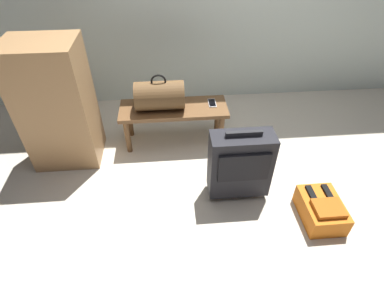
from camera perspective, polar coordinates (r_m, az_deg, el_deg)
ground_plane at (r=2.59m, az=7.91°, el=-8.79°), size 6.60×6.60×0.00m
bench at (r=2.87m, az=-3.46°, el=5.91°), size 1.00×0.36×0.39m
duffel_bag_brown at (r=2.77m, az=-6.12°, el=9.07°), size 0.44×0.26×0.34m
cell_phone at (r=2.89m, az=3.79°, el=7.72°), size 0.07×0.14×0.01m
suitcase_upright_charcoal at (r=2.35m, az=9.02°, el=-3.75°), size 0.47×0.23×0.64m
backpack_orange at (r=2.52m, az=23.15°, el=-11.27°), size 0.28×0.38×0.21m
side_cabinet at (r=2.80m, az=-24.06°, el=6.62°), size 0.56×0.44×1.10m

